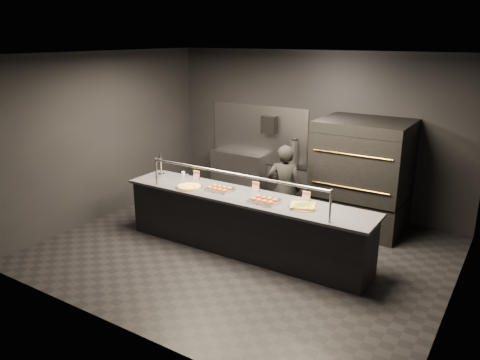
{
  "coord_description": "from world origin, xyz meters",
  "views": [
    {
      "loc": [
        3.56,
        -5.72,
        3.26
      ],
      "look_at": [
        -0.21,
        0.2,
        1.08
      ],
      "focal_mm": 35.0,
      "sensor_mm": 36.0,
      "label": 1
    }
  ],
  "objects_px": {
    "pizza_oven": "(362,175)",
    "worker": "(284,189)",
    "towel_dispenser": "(270,125)",
    "trash_bin": "(279,188)",
    "beer_tap": "(161,170)",
    "prep_shelf": "(238,173)",
    "slider_tray_b": "(264,200)",
    "square_pizza": "(303,206)",
    "fire_extinguisher": "(294,152)",
    "service_counter": "(244,223)",
    "slider_tray_a": "(220,189)",
    "round_pizza": "(189,187)"
  },
  "relations": [
    {
      "from": "pizza_oven",
      "to": "worker",
      "type": "bearing_deg",
      "value": -138.03
    },
    {
      "from": "slider_tray_a",
      "to": "worker",
      "type": "relative_size",
      "value": 0.31
    },
    {
      "from": "pizza_oven",
      "to": "slider_tray_a",
      "type": "bearing_deg",
      "value": -131.17
    },
    {
      "from": "towel_dispenser",
      "to": "trash_bin",
      "type": "height_order",
      "value": "towel_dispenser"
    },
    {
      "from": "fire_extinguisher",
      "to": "square_pizza",
      "type": "bearing_deg",
      "value": -60.99
    },
    {
      "from": "towel_dispenser",
      "to": "fire_extinguisher",
      "type": "relative_size",
      "value": 0.69
    },
    {
      "from": "prep_shelf",
      "to": "square_pizza",
      "type": "distance_m",
      "value": 3.49
    },
    {
      "from": "trash_bin",
      "to": "fire_extinguisher",
      "type": "bearing_deg",
      "value": 65.28
    },
    {
      "from": "service_counter",
      "to": "trash_bin",
      "type": "bearing_deg",
      "value": 103.45
    },
    {
      "from": "prep_shelf",
      "to": "worker",
      "type": "xyz_separation_m",
      "value": [
        1.78,
        -1.34,
        0.32
      ]
    },
    {
      "from": "beer_tap",
      "to": "trash_bin",
      "type": "xyz_separation_m",
      "value": [
        1.2,
        2.05,
        -0.69
      ]
    },
    {
      "from": "pizza_oven",
      "to": "prep_shelf",
      "type": "relative_size",
      "value": 1.59
    },
    {
      "from": "fire_extinguisher",
      "to": "slider_tray_b",
      "type": "relative_size",
      "value": 1.01
    },
    {
      "from": "worker",
      "to": "beer_tap",
      "type": "bearing_deg",
      "value": 2.25
    },
    {
      "from": "service_counter",
      "to": "worker",
      "type": "xyz_separation_m",
      "value": [
        0.18,
        0.98,
        0.31
      ]
    },
    {
      "from": "towel_dispenser",
      "to": "slider_tray_a",
      "type": "relative_size",
      "value": 0.72
    },
    {
      "from": "service_counter",
      "to": "trash_bin",
      "type": "distance_m",
      "value": 2.14
    },
    {
      "from": "slider_tray_b",
      "to": "trash_bin",
      "type": "height_order",
      "value": "slider_tray_b"
    },
    {
      "from": "towel_dispenser",
      "to": "slider_tray_b",
      "type": "xyz_separation_m",
      "value": [
        1.3,
        -2.47,
        -0.6
      ]
    },
    {
      "from": "pizza_oven",
      "to": "worker",
      "type": "height_order",
      "value": "pizza_oven"
    },
    {
      "from": "pizza_oven",
      "to": "fire_extinguisher",
      "type": "relative_size",
      "value": 3.78
    },
    {
      "from": "prep_shelf",
      "to": "beer_tap",
      "type": "bearing_deg",
      "value": -92.55
    },
    {
      "from": "pizza_oven",
      "to": "beer_tap",
      "type": "distance_m",
      "value": 3.45
    },
    {
      "from": "fire_extinguisher",
      "to": "square_pizza",
      "type": "xyz_separation_m",
      "value": [
        1.32,
        -2.38,
        -0.12
      ]
    },
    {
      "from": "pizza_oven",
      "to": "prep_shelf",
      "type": "bearing_deg",
      "value": 171.46
    },
    {
      "from": "prep_shelf",
      "to": "fire_extinguisher",
      "type": "distance_m",
      "value": 1.39
    },
    {
      "from": "slider_tray_b",
      "to": "worker",
      "type": "relative_size",
      "value": 0.32
    },
    {
      "from": "service_counter",
      "to": "beer_tap",
      "type": "distance_m",
      "value": 1.8
    },
    {
      "from": "pizza_oven",
      "to": "fire_extinguisher",
      "type": "distance_m",
      "value": 1.63
    },
    {
      "from": "trash_bin",
      "to": "worker",
      "type": "relative_size",
      "value": 0.48
    },
    {
      "from": "fire_extinguisher",
      "to": "beer_tap",
      "type": "relative_size",
      "value": 1.07
    },
    {
      "from": "slider_tray_b",
      "to": "worker",
      "type": "xyz_separation_m",
      "value": [
        -0.22,
        1.06,
        -0.17
      ]
    },
    {
      "from": "towel_dispenser",
      "to": "fire_extinguisher",
      "type": "distance_m",
      "value": 0.74
    },
    {
      "from": "beer_tap",
      "to": "slider_tray_a",
      "type": "relative_size",
      "value": 0.98
    },
    {
      "from": "slider_tray_a",
      "to": "slider_tray_b",
      "type": "height_order",
      "value": "slider_tray_b"
    },
    {
      "from": "trash_bin",
      "to": "slider_tray_b",
      "type": "bearing_deg",
      "value": -67.55
    },
    {
      "from": "slider_tray_a",
      "to": "prep_shelf",
      "type": "bearing_deg",
      "value": 116.21
    },
    {
      "from": "beer_tap",
      "to": "square_pizza",
      "type": "xyz_separation_m",
      "value": [
        2.67,
        -0.01,
        -0.12
      ]
    },
    {
      "from": "fire_extinguisher",
      "to": "slider_tray_b",
      "type": "distance_m",
      "value": 2.6
    },
    {
      "from": "pizza_oven",
      "to": "towel_dispenser",
      "type": "xyz_separation_m",
      "value": [
        -2.1,
        0.49,
        0.58
      ]
    },
    {
      "from": "slider_tray_a",
      "to": "square_pizza",
      "type": "relative_size",
      "value": 1.12
    },
    {
      "from": "towel_dispenser",
      "to": "slider_tray_a",
      "type": "xyz_separation_m",
      "value": [
        0.44,
        -2.39,
        -0.61
      ]
    },
    {
      "from": "slider_tray_b",
      "to": "trash_bin",
      "type": "bearing_deg",
      "value": 112.45
    },
    {
      "from": "towel_dispenser",
      "to": "beer_tap",
      "type": "bearing_deg",
      "value": -108.78
    },
    {
      "from": "trash_bin",
      "to": "slider_tray_a",
      "type": "bearing_deg",
      "value": -88.95
    },
    {
      "from": "fire_extinguisher",
      "to": "slider_tray_b",
      "type": "height_order",
      "value": "fire_extinguisher"
    },
    {
      "from": "trash_bin",
      "to": "round_pizza",
      "type": "bearing_deg",
      "value": -101.47
    },
    {
      "from": "towel_dispenser",
      "to": "worker",
      "type": "height_order",
      "value": "towel_dispenser"
    },
    {
      "from": "fire_extinguisher",
      "to": "slider_tray_b",
      "type": "xyz_separation_m",
      "value": [
        0.75,
        -2.48,
        -0.11
      ]
    },
    {
      "from": "beer_tap",
      "to": "worker",
      "type": "height_order",
      "value": "worker"
    }
  ]
}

